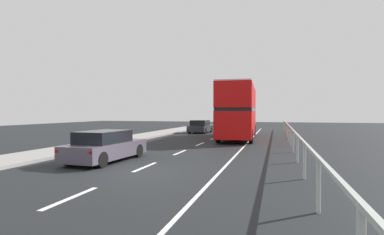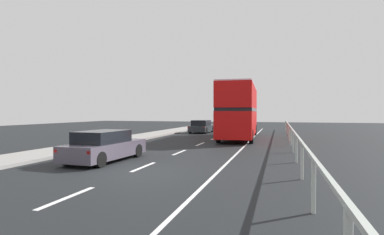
{
  "view_description": "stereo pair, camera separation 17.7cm",
  "coord_description": "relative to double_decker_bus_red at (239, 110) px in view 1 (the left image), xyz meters",
  "views": [
    {
      "loc": [
        5.07,
        -10.43,
        2.2
      ],
      "look_at": [
        -0.19,
        8.78,
        1.85
      ],
      "focal_mm": 28.93,
      "sensor_mm": 36.0,
      "label": 1
    },
    {
      "loc": [
        5.24,
        -10.38,
        2.2
      ],
      "look_at": [
        -0.19,
        8.78,
        1.85
      ],
      "focal_mm": 28.93,
      "sensor_mm": 36.0,
      "label": 2
    }
  ],
  "objects": [
    {
      "name": "bridge_side_railing",
      "position": [
        3.93,
        -6.34,
        -1.37
      ],
      "size": [
        0.1,
        42.0,
        1.23
      ],
      "color": "#B3BBB3",
      "rests_on": "ground"
    },
    {
      "name": "double_decker_bus_red",
      "position": [
        0.0,
        0.0,
        0.0
      ],
      "size": [
        2.97,
        10.89,
        4.41
      ],
      "rotation": [
        0.0,
        0.0,
        0.04
      ],
      "color": "red",
      "rests_on": "ground"
    },
    {
      "name": "ground_plane",
      "position": [
        -2.03,
        -15.34,
        -2.41
      ],
      "size": [
        75.94,
        120.0,
        0.1
      ],
      "primitive_type": "cube",
      "color": "black"
    },
    {
      "name": "lane_paint_markings",
      "position": [
        -0.15,
        -6.76,
        -2.35
      ],
      "size": [
        3.21,
        46.0,
        0.01
      ],
      "color": "silver",
      "rests_on": "ground"
    },
    {
      "name": "sedan_car_ahead",
      "position": [
        -4.77,
        6.16,
        -1.71
      ],
      "size": [
        1.99,
        4.07,
        1.36
      ],
      "rotation": [
        0.0,
        0.0,
        -0.04
      ],
      "color": "#22292C",
      "rests_on": "ground"
    },
    {
      "name": "hatchback_car_near",
      "position": [
        -4.32,
        -13.49,
        -1.69
      ],
      "size": [
        1.97,
        4.51,
        1.37
      ],
      "rotation": [
        0.0,
        0.0,
        -0.05
      ],
      "color": "#4C4552",
      "rests_on": "ground"
    }
  ]
}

